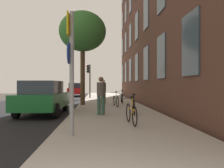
{
  "coord_description": "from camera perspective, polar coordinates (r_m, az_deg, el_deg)",
  "views": [
    {
      "loc": [
        0.26,
        -2.07,
        1.46
      ],
      "look_at": [
        1.03,
        10.17,
        1.48
      ],
      "focal_mm": 36.74,
      "sensor_mm": 36.0,
      "label": 1
    }
  ],
  "objects": [
    {
      "name": "sign_post",
      "position": [
        6.19,
        -10.21,
        5.22
      ],
      "size": [
        0.15,
        0.6,
        3.28
      ],
      "color": "gray",
      "rests_on": "sidewalk"
    },
    {
      "name": "traffic_light",
      "position": [
        23.35,
        -5.78,
        2.28
      ],
      "size": [
        0.43,
        0.24,
        3.36
      ],
      "color": "black",
      "rests_on": "sidewalk"
    },
    {
      "name": "pedestrian_0",
      "position": [
        10.14,
        -2.75,
        -2.26
      ],
      "size": [
        0.51,
        0.51,
        1.68
      ],
      "color": "#33594C",
      "rests_on": "sidewalk"
    },
    {
      "name": "bicycle_0",
      "position": [
        7.85,
        4.82,
        -7.22
      ],
      "size": [
        0.42,
        1.66,
        0.95
      ],
      "color": "black",
      "rests_on": "sidewalk"
    },
    {
      "name": "car_1",
      "position": [
        28.67,
        -9.08,
        -1.34
      ],
      "size": [
        1.9,
        4.26,
        1.62
      ],
      "color": "red",
      "rests_on": "road_asphalt"
    },
    {
      "name": "bicycle_3",
      "position": [
        16.42,
        2.49,
        -3.49
      ],
      "size": [
        0.42,
        1.63,
        0.95
      ],
      "color": "black",
      "rests_on": "sidewalk"
    },
    {
      "name": "sidewalk",
      "position": [
        17.15,
        -0.77,
        -4.79
      ],
      "size": [
        4.2,
        38.0,
        0.12
      ],
      "primitive_type": "cube",
      "color": "#9E9389",
      "rests_on": "ground"
    },
    {
      "name": "ground_plane",
      "position": [
        17.33,
        -12.45,
        -4.94
      ],
      "size": [
        41.8,
        41.8,
        0.0
      ],
      "primitive_type": "plane",
      "color": "#332D28"
    },
    {
      "name": "tree_near",
      "position": [
        15.53,
        -7.31,
        12.71
      ],
      "size": [
        3.07,
        3.07,
        6.13
      ],
      "color": "#4C3823",
      "rests_on": "sidewalk"
    },
    {
      "name": "road_asphalt",
      "position": [
        17.78,
        -19.18,
        -4.8
      ],
      "size": [
        7.0,
        38.0,
        0.01
      ],
      "primitive_type": "cube",
      "color": "black",
      "rests_on": "ground"
    },
    {
      "name": "bicycle_2",
      "position": [
        13.92,
        0.93,
        -4.13
      ],
      "size": [
        0.42,
        1.71,
        0.93
      ],
      "color": "black",
      "rests_on": "sidewalk"
    },
    {
      "name": "pedestrian_1",
      "position": [
        16.03,
        -2.17,
        -1.47
      ],
      "size": [
        0.53,
        0.53,
        1.68
      ],
      "color": "olive",
      "rests_on": "sidewalk"
    },
    {
      "name": "bicycle_1",
      "position": [
        10.42,
        5.38,
        -5.51
      ],
      "size": [
        0.42,
        1.59,
        0.93
      ],
      "color": "black",
      "rests_on": "sidewalk"
    },
    {
      "name": "car_0",
      "position": [
        11.63,
        -16.69,
        -3.15
      ],
      "size": [
        1.98,
        4.35,
        1.62
      ],
      "color": "#19662D",
      "rests_on": "road_asphalt"
    }
  ]
}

